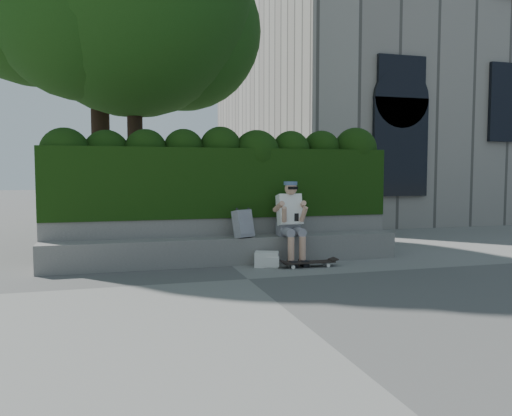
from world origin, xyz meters
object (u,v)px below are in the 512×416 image
object	(u,v)px
person	(291,219)
backpack_ground	(267,259)
backpack_plaid	(243,224)
skateboard	(309,263)

from	to	relation	value
person	backpack_ground	size ratio (longest dim) A/B	3.64
person	backpack_plaid	distance (m)	0.82
person	backpack_plaid	bearing A→B (deg)	174.24
skateboard	backpack_ground	xyz separation A→B (m)	(-0.65, 0.21, 0.05)
backpack_plaid	person	bearing A→B (deg)	-31.67
backpack_plaid	backpack_ground	bearing A→B (deg)	-72.25
skateboard	backpack_plaid	xyz separation A→B (m)	(-0.96, 0.53, 0.60)
person	backpack_plaid	xyz separation A→B (m)	(-0.81, 0.08, -0.07)
skateboard	backpack_ground	distance (m)	0.68
backpack_ground	backpack_plaid	bearing A→B (deg)	154.29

